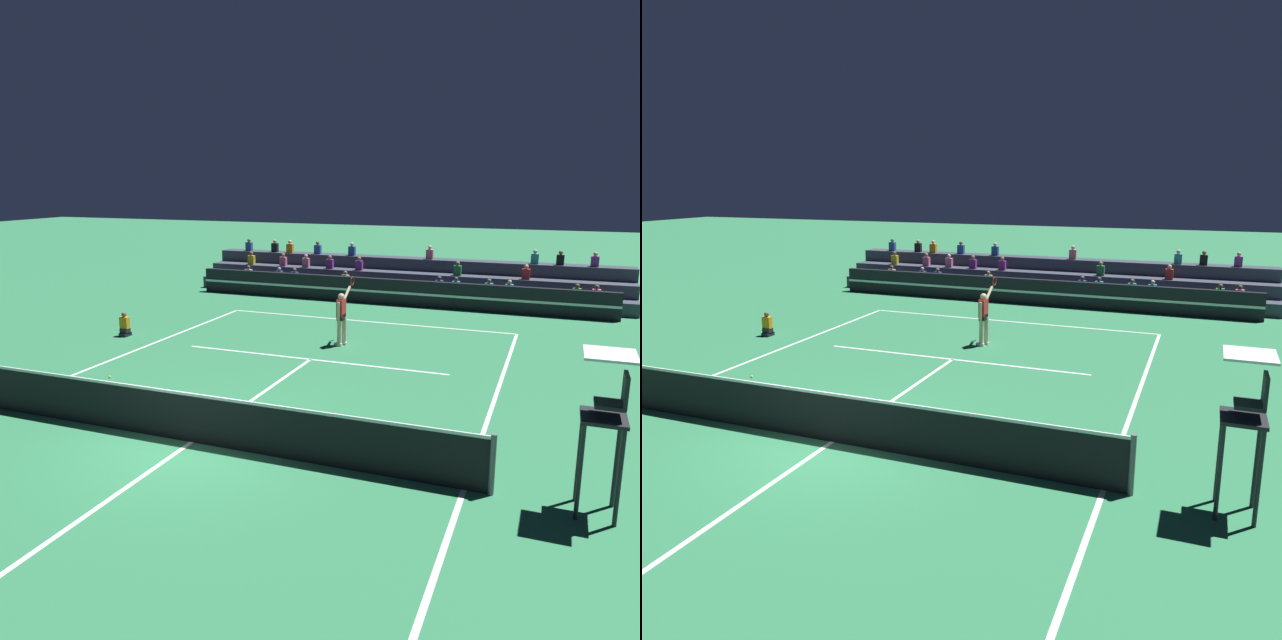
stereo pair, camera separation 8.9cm
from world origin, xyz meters
TOP-DOWN VIEW (x-y plane):
  - ground_plane at (0.00, 0.00)m, footprint 120.00×120.00m
  - court_lines at (0.00, 0.00)m, footprint 11.10×23.90m
  - tennis_net at (0.00, 0.00)m, footprint 12.00×0.10m
  - sponsor_banner_wall at (0.00, 15.40)m, footprint 18.00×0.26m
  - bleacher_stand at (-0.01, 17.94)m, footprint 19.46×2.85m
  - umpire_chair at (7.61, -0.00)m, footprint 0.76×0.84m
  - ball_kid_courtside at (-6.99, 6.74)m, footprint 0.30×0.36m
  - tennis_player at (0.31, 8.33)m, footprint 0.36×1.43m
  - tennis_ball at (-4.39, 2.80)m, footprint 0.07×0.07m

SIDE VIEW (x-z plane):
  - ground_plane at x=0.00m, z-range 0.00..0.00m
  - court_lines at x=0.00m, z-range 0.00..0.01m
  - tennis_ball at x=-4.39m, z-range 0.00..0.07m
  - ball_kid_courtside at x=-6.99m, z-range -0.09..0.75m
  - tennis_net at x=0.00m, z-range -0.01..1.09m
  - sponsor_banner_wall at x=0.00m, z-range 0.00..1.10m
  - bleacher_stand at x=-0.01m, z-range -0.49..1.79m
  - tennis_player at x=0.31m, z-range -0.12..2.07m
  - umpire_chair at x=7.61m, z-range 0.38..3.05m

